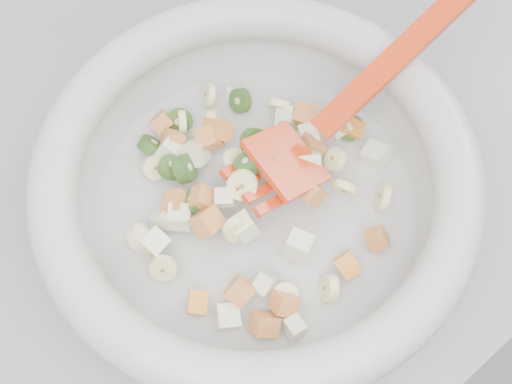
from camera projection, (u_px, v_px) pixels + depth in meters
counter at (300, 249)px, 1.10m from camera, size 2.00×0.60×0.90m
mixing_bowl at (256, 185)px, 0.58m from camera, size 0.49×0.40×0.16m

